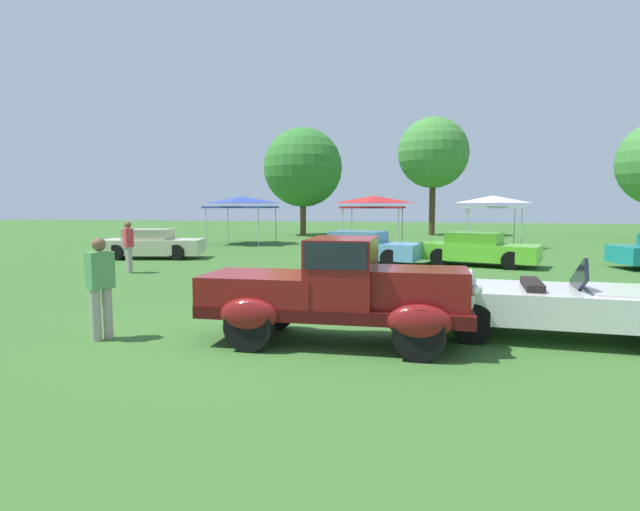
# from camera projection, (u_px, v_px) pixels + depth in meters

# --- Properties ---
(ground_plane) EXTENTS (120.00, 120.00, 0.00)m
(ground_plane) POSITION_uv_depth(u_px,v_px,m) (289.00, 339.00, 8.60)
(ground_plane) COLOR #386628
(feature_pickup_truck) EXTENTS (4.37, 1.89, 1.70)m
(feature_pickup_truck) POSITION_uv_depth(u_px,v_px,m) (338.00, 290.00, 8.29)
(feature_pickup_truck) COLOR #400B0B
(feature_pickup_truck) RESTS_ON ground_plane
(neighbor_convertible) EXTENTS (4.69, 1.96, 1.40)m
(neighbor_convertible) POSITION_uv_depth(u_px,v_px,m) (568.00, 304.00, 8.60)
(neighbor_convertible) COLOR silver
(neighbor_convertible) RESTS_ON ground_plane
(show_car_cream) EXTENTS (4.33, 2.55, 1.22)m
(show_car_cream) POSITION_uv_depth(u_px,v_px,m) (152.00, 244.00, 21.57)
(show_car_cream) COLOR beige
(show_car_cream) RESTS_ON ground_plane
(show_car_skyblue) EXTENTS (4.73, 2.69, 1.22)m
(show_car_skyblue) POSITION_uv_depth(u_px,v_px,m) (361.00, 247.00, 19.88)
(show_car_skyblue) COLOR #669EDB
(show_car_skyblue) RESTS_ON ground_plane
(show_car_lime) EXTENTS (4.50, 2.84, 1.22)m
(show_car_lime) POSITION_uv_depth(u_px,v_px,m) (478.00, 249.00, 19.03)
(show_car_lime) COLOR #60C62D
(show_car_lime) RESTS_ON ground_plane
(spectator_near_truck) EXTENTS (0.46, 0.45, 1.69)m
(spectator_near_truck) POSITION_uv_depth(u_px,v_px,m) (129.00, 245.00, 16.91)
(spectator_near_truck) COLOR #9E998E
(spectator_near_truck) RESTS_ON ground_plane
(spectator_between_cars) EXTENTS (0.40, 0.47, 1.69)m
(spectator_between_cars) POSITION_uv_depth(u_px,v_px,m) (101.00, 285.00, 8.50)
(spectator_between_cars) COLOR #9E998E
(spectator_between_cars) RESTS_ON ground_plane
(canopy_tent_left_field) EXTENTS (3.39, 3.39, 2.71)m
(canopy_tent_left_field) POSITION_uv_depth(u_px,v_px,m) (242.00, 201.00, 29.49)
(canopy_tent_left_field) COLOR #B7B7BC
(canopy_tent_left_field) RESTS_ON ground_plane
(canopy_tent_center_field) EXTENTS (3.13, 3.13, 2.71)m
(canopy_tent_center_field) POSITION_uv_depth(u_px,v_px,m) (374.00, 201.00, 27.32)
(canopy_tent_center_field) COLOR #B7B7BC
(canopy_tent_center_field) RESTS_ON ground_plane
(canopy_tent_right_field) EXTENTS (2.80, 2.80, 2.71)m
(canopy_tent_right_field) POSITION_uv_depth(u_px,v_px,m) (493.00, 201.00, 26.86)
(canopy_tent_right_field) COLOR #B7B7BC
(canopy_tent_right_field) RESTS_ON ground_plane
(treeline_far_left) EXTENTS (5.77, 5.77, 7.85)m
(treeline_far_left) POSITION_uv_depth(u_px,v_px,m) (303.00, 168.00, 38.02)
(treeline_far_left) COLOR brown
(treeline_far_left) RESTS_ON ground_plane
(treeline_mid_left) EXTENTS (5.14, 5.14, 8.59)m
(treeline_mid_left) POSITION_uv_depth(u_px,v_px,m) (433.00, 153.00, 37.77)
(treeline_mid_left) COLOR #47331E
(treeline_mid_left) RESTS_ON ground_plane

